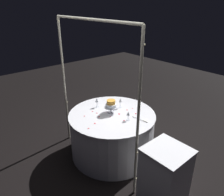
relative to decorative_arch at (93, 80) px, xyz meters
The scene contains 23 objects.
ground_plane 1.51m from the decorative_arch, 89.83° to the right, with size 12.00×12.00×0.00m, color black.
decorative_arch is the anchor object (origin of this frame).
main_table 1.14m from the decorative_arch, 89.83° to the right, with size 1.46×1.46×0.78m.
side_table 1.63m from the decorative_arch, 169.87° to the right, with size 0.53×0.53×0.83m.
tiered_cake 0.66m from the decorative_arch, 82.59° to the right, with size 0.22×0.22×0.23m.
wine_glass_0 0.84m from the decorative_arch, 81.79° to the right, with size 0.06×0.06×0.18m.
wine_glass_1 0.75m from the decorative_arch, 40.97° to the right, with size 0.06×0.06×0.17m.
wine_glass_2 0.78m from the decorative_arch, 127.32° to the right, with size 0.06×0.06×0.15m.
cake_knife 1.00m from the decorative_arch, 127.98° to the right, with size 0.29×0.07×0.01m.
rose_petal_0 1.06m from the decorative_arch, 63.84° to the right, with size 0.04×0.03×0.00m, color red.
rose_petal_1 0.70m from the decorative_arch, 64.81° to the right, with size 0.03×0.02×0.00m, color red.
rose_petal_2 0.72m from the decorative_arch, 119.49° to the left, with size 0.03×0.02×0.00m, color red.
rose_petal_3 0.73m from the decorative_arch, 43.70° to the right, with size 0.03×0.02×0.00m, color red.
rose_petal_4 0.73m from the decorative_arch, ahead, with size 0.03×0.02×0.00m, color red.
rose_petal_5 0.94m from the decorative_arch, 95.49° to the right, with size 0.03×0.02×0.00m, color red.
rose_petal_6 0.82m from the decorative_arch, 100.42° to the right, with size 0.04×0.03×0.00m, color red.
rose_petal_7 0.76m from the decorative_arch, 28.97° to the right, with size 0.03×0.02×0.00m, color red.
rose_petal_8 0.99m from the decorative_arch, 110.98° to the right, with size 0.03×0.02×0.00m, color red.
rose_petal_9 0.93m from the decorative_arch, 72.56° to the right, with size 0.03×0.02×0.00m, color red.
rose_petal_10 0.69m from the decorative_arch, 141.17° to the left, with size 0.03×0.02×0.00m, color red.
rose_petal_11 0.83m from the decorative_arch, 128.98° to the right, with size 0.03×0.02×0.00m, color red.
rose_petal_12 0.74m from the decorative_arch, 101.32° to the right, with size 0.03×0.02×0.00m, color red.
rose_petal_13 1.02m from the decorative_arch, 96.41° to the right, with size 0.02×0.02×0.00m, color red.
Camera 1 is at (-2.41, 2.08, 2.51)m, focal length 34.61 mm.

